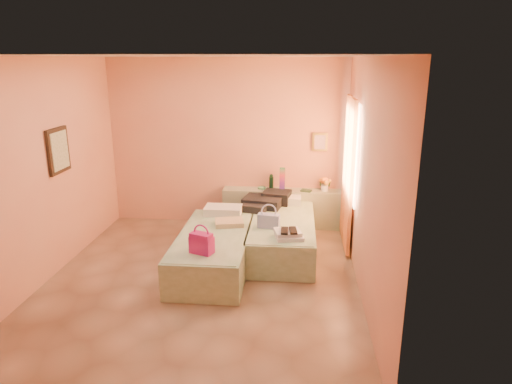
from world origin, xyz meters
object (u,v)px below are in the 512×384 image
(blue_handbag, at_px, (269,221))
(water_bottle, at_px, (271,183))
(towel_stack, at_px, (289,235))
(headboard_ledge, at_px, (284,208))
(bed_left, at_px, (214,250))
(green_book, at_px, (306,191))
(flower_vase, at_px, (325,183))
(bed_right, at_px, (282,235))
(magenta_handbag, at_px, (202,243))

(blue_handbag, bearing_deg, water_bottle, 100.19)
(blue_handbag, bearing_deg, towel_stack, -43.20)
(headboard_ledge, distance_m, bed_left, 1.92)
(green_book, bearing_deg, blue_handbag, -91.46)
(green_book, distance_m, blue_handbag, 1.44)
(water_bottle, xyz_separation_m, flower_vase, (0.89, 0.03, 0.01))
(headboard_ledge, height_order, water_bottle, water_bottle)
(bed_left, bearing_deg, bed_right, 35.64)
(green_book, distance_m, flower_vase, 0.34)
(bed_right, height_order, blue_handbag, blue_handbag)
(bed_left, distance_m, magenta_handbag, 0.75)
(bed_left, relative_size, green_book, 12.01)
(bed_left, height_order, magenta_handbag, magenta_handbag)
(blue_handbag, bearing_deg, headboard_ledge, 91.55)
(flower_vase, bearing_deg, magenta_handbag, -124.13)
(magenta_handbag, distance_m, blue_handbag, 1.20)
(bed_left, height_order, water_bottle, water_bottle)
(bed_left, bearing_deg, blue_handbag, 21.88)
(towel_stack, bearing_deg, flower_vase, 72.94)
(bed_left, distance_m, bed_right, 1.11)
(water_bottle, xyz_separation_m, blue_handbag, (0.05, -1.37, -0.18))
(headboard_ledge, height_order, bed_right, headboard_ledge)
(magenta_handbag, bearing_deg, bed_left, 108.54)
(headboard_ledge, bearing_deg, towel_stack, -85.68)
(headboard_ledge, height_order, magenta_handbag, magenta_handbag)
(bed_right, distance_m, blue_handbag, 0.53)
(water_bottle, relative_size, towel_stack, 0.74)
(blue_handbag, distance_m, towel_stack, 0.47)
(towel_stack, bearing_deg, green_book, 82.08)
(bed_left, height_order, bed_right, same)
(green_book, xyz_separation_m, blue_handbag, (-0.53, -1.34, -0.07))
(bed_right, distance_m, green_book, 1.12)
(headboard_ledge, bearing_deg, blue_handbag, -96.54)
(bed_left, xyz_separation_m, flower_vase, (1.56, 1.70, 0.54))
(headboard_ledge, distance_m, flower_vase, 0.82)
(headboard_ledge, bearing_deg, bed_left, -117.52)
(green_book, bearing_deg, flower_vase, 32.94)
(water_bottle, bearing_deg, green_book, -3.37)
(bed_right, xyz_separation_m, green_book, (0.36, 0.98, 0.41))
(magenta_handbag, bearing_deg, bed_right, 75.25)
(green_book, xyz_separation_m, flower_vase, (0.31, 0.07, 0.13))
(water_bottle, distance_m, flower_vase, 0.89)
(headboard_ledge, height_order, towel_stack, headboard_ledge)
(magenta_handbag, height_order, towel_stack, magenta_handbag)
(green_book, xyz_separation_m, towel_stack, (-0.24, -1.70, -0.11))
(headboard_ledge, distance_m, green_book, 0.51)
(magenta_handbag, bearing_deg, headboard_ledge, 89.55)
(headboard_ledge, relative_size, bed_right, 1.02)
(green_book, xyz_separation_m, magenta_handbag, (-1.28, -2.28, -0.03))
(water_bottle, height_order, blue_handbag, water_bottle)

